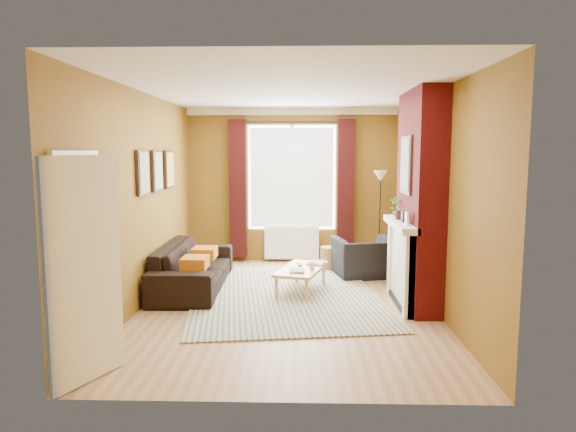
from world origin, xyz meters
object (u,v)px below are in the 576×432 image
Objects in this scene: coffee_table at (301,270)px; armchair at (365,257)px; sofa at (194,266)px; floor_lamp at (380,191)px; wicker_stool at (329,258)px.

armchair is at bearing 59.05° from coffee_table.
coffee_table is (1.60, -0.18, -0.01)m from sofa.
floor_lamp is (2.97, 1.52, 1.01)m from sofa.
floor_lamp is at bearing 67.19° from coffee_table.
armchair is 0.82× the size of coffee_table.
wicker_stool is at bearing -59.22° from sofa.
sofa is 3.49m from floor_lamp.
floor_lamp is at bearing 14.78° from wicker_stool.
armchair is 0.75m from wicker_stool.
wicker_stool is at bearing -165.22° from floor_lamp.
armchair is 1.43m from coffee_table.
sofa is 1.61m from coffee_table.
coffee_table is at bearing -108.26° from wicker_stool.
floor_lamp is at bearing -126.48° from armchair.
wicker_stool is (-0.56, 0.49, -0.12)m from armchair.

